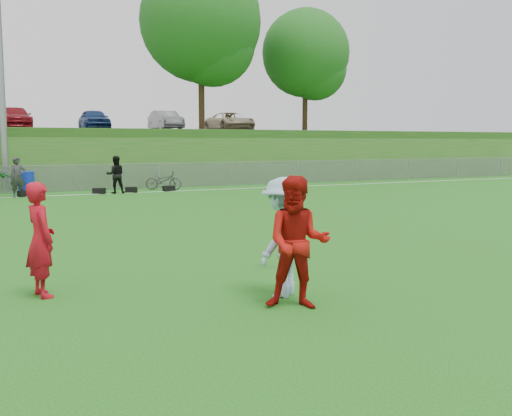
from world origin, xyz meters
TOP-DOWN VIEW (x-y plane):
  - ground at (0.00, 0.00)m, footprint 120.00×120.00m
  - sideline_far at (0.00, 18.00)m, footprint 60.00×0.10m
  - fence at (0.00, 20.00)m, footprint 58.00×0.06m
  - berm at (0.00, 31.00)m, footprint 120.00×18.00m
  - parking_lot at (0.00, 33.00)m, footprint 120.00×12.00m
  - tree_green_near at (8.16, 24.42)m, footprint 7.14×7.14m
  - tree_green_far at (16.16, 25.92)m, footprint 5.88×5.88m
  - car_row at (-1.17, 32.00)m, footprint 32.04×5.18m
  - spectator_row at (-3.04, 18.00)m, footprint 8.86×0.77m
  - gear_bags at (1.12, 18.10)m, footprint 6.95×0.51m
  - player_red_left at (-3.18, 1.03)m, footprint 0.56×0.71m
  - player_red_center at (-0.01, -1.16)m, footprint 1.14×1.07m
  - player_blue at (0.10, -0.50)m, footprint 1.33×1.24m
  - frisbee at (0.92, 1.00)m, footprint 0.31×0.31m
  - recycling_bin at (-2.25, 19.00)m, footprint 0.89×0.89m
  - bicycle at (3.98, 19.00)m, footprint 1.84×1.35m

SIDE VIEW (x-z plane):
  - ground at x=0.00m, z-range 0.00..0.00m
  - sideline_far at x=0.00m, z-range 0.00..0.01m
  - gear_bags at x=1.12m, z-range 0.00..0.26m
  - bicycle at x=3.98m, z-range 0.00..0.92m
  - recycling_bin at x=-2.25m, z-range 0.00..1.03m
  - fence at x=0.00m, z-range 0.00..1.30m
  - spectator_row at x=-3.04m, z-range 0.00..1.69m
  - player_red_left at x=-3.18m, z-range 0.00..1.73m
  - player_blue at x=0.10m, z-range 0.00..1.80m
  - player_red_center at x=-0.01m, z-range 0.00..1.86m
  - frisbee at x=0.92m, z-range 1.29..1.32m
  - berm at x=0.00m, z-range 0.00..3.00m
  - parking_lot at x=0.00m, z-range 3.00..3.10m
  - car_row at x=-1.17m, z-range 3.10..4.54m
  - tree_green_far at x=16.16m, z-range 3.87..12.06m
  - tree_green_near at x=8.16m, z-range 4.06..14.00m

